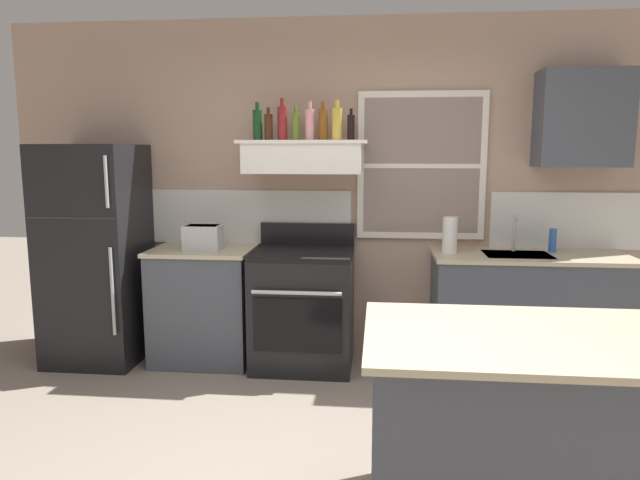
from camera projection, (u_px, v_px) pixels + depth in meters
name	position (u px, v px, depth m)	size (l,w,h in m)	color
back_wall	(343.00, 190.00, 4.67)	(5.40, 0.11, 2.70)	tan
refrigerator	(96.00, 254.00, 4.56)	(0.70, 0.72, 1.72)	black
counter_left_of_stove	(204.00, 304.00, 4.59)	(0.79, 0.63, 0.91)	#474C56
toaster	(203.00, 237.00, 4.45)	(0.30, 0.20, 0.19)	silver
stove_range	(303.00, 307.00, 4.47)	(0.76, 0.69, 1.09)	black
range_hood_shelf	(304.00, 157.00, 4.39)	(0.96, 0.52, 0.24)	white
bottle_dark_green_wine	(258.00, 124.00, 4.36)	(0.07, 0.07, 0.28)	#143819
bottle_brown_stout	(269.00, 127.00, 4.33)	(0.06, 0.06, 0.24)	#381E0F
bottle_red_label_wine	(282.00, 123.00, 4.34)	(0.07, 0.07, 0.31)	maroon
bottle_olive_oil_square	(296.00, 126.00, 4.33)	(0.06, 0.06, 0.26)	#4C601E
bottle_rose_pink	(310.00, 124.00, 4.34)	(0.07, 0.07, 0.29)	#C67F84
bottle_amber_wine	(323.00, 124.00, 4.34)	(0.07, 0.07, 0.29)	brown
bottle_champagne_gold_foil	(337.00, 123.00, 4.32)	(0.08, 0.08, 0.30)	#B29333
bottle_balsamic_dark	(351.00, 127.00, 4.34)	(0.06, 0.06, 0.24)	black
counter_right_with_sink	(527.00, 313.00, 4.34)	(1.43, 0.63, 0.91)	#474C56
sink_faucet	(515.00, 229.00, 4.35)	(0.03, 0.17, 0.28)	silver
paper_towel_roll	(450.00, 235.00, 4.31)	(0.11, 0.11, 0.27)	white
dish_soap_bottle	(553.00, 240.00, 4.34)	(0.06, 0.06, 0.18)	blue
kitchen_island	(527.00, 436.00, 2.47)	(1.40, 0.90, 0.91)	#474C56
upper_cabinet_right	(583.00, 119.00, 4.22)	(0.64, 0.32, 0.70)	#474C56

